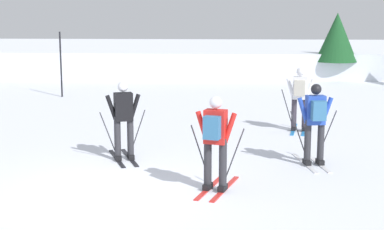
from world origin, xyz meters
The scene contains 8 objects.
ground_plane centered at (0.00, 0.00, 0.00)m, with size 120.00×120.00×0.00m, color silver.
far_snow_ridge centered at (0.00, 20.59, 0.62)m, with size 80.00×6.60×1.25m, color silver.
skier_red centered at (1.92, 0.26, 0.96)m, with size 0.97×1.64×1.71m.
skier_blue centered at (3.94, 2.15, 0.96)m, with size 0.99×1.64×1.71m.
skier_white centered at (4.05, 5.69, 0.96)m, with size 0.99×1.64×1.71m.
skier_black centered at (-0.08, 2.35, 0.92)m, with size 0.95×1.63×1.71m.
trail_marker_pole centered at (-4.12, 11.64, 1.22)m, with size 0.06×0.06×2.44m, color black.
conifer_far_right centered at (7.17, 17.65, 2.01)m, with size 1.93×1.93×3.14m.
Camera 1 is at (2.12, -9.64, 3.14)m, focal length 54.01 mm.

